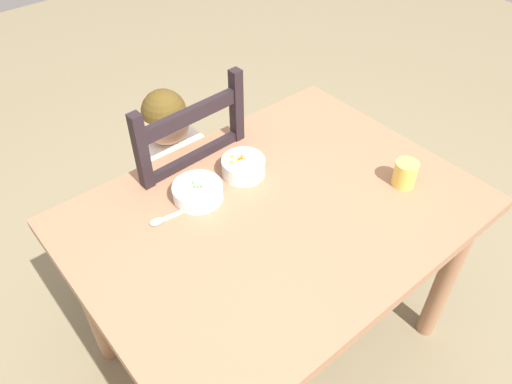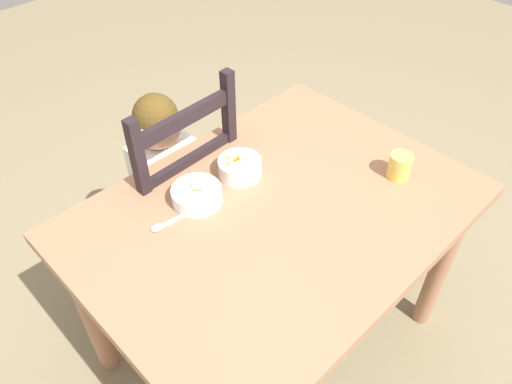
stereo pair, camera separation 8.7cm
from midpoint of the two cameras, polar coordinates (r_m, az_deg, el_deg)
name	(u,v)px [view 1 (the left image)]	position (r m, az deg, el deg)	size (l,w,h in m)	color
ground_plane	(271,340)	(2.11, 2.96, -16.72)	(8.00, 8.00, 0.00)	#817455
dining_table	(275,234)	(1.60, 3.77, -4.96)	(1.21, 0.89, 0.75)	#9E6D4E
dining_chair	(181,200)	(1.97, -7.42, -0.93)	(0.44, 0.44, 1.03)	black
child_figure	(176,170)	(1.86, -7.88, 2.47)	(0.32, 0.31, 0.95)	white
bowl_of_peas	(198,191)	(1.54, -5.12, 0.02)	(0.16, 0.16, 0.05)	white
bowl_of_carrots	(243,166)	(1.62, 0.08, 2.95)	(0.14, 0.14, 0.06)	white
spoon	(163,219)	(1.50, -9.06, -3.16)	(0.14, 0.04, 0.01)	silver
drinking_cup	(405,174)	(1.65, 18.28, 2.00)	(0.07, 0.07, 0.09)	#EDC854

